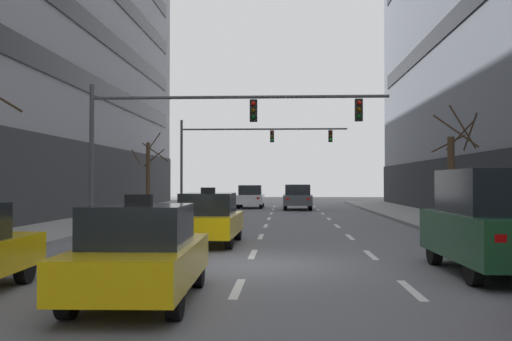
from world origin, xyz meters
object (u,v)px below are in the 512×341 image
(taxi_driving_2, at_px, (141,254))
(car_parked_1, at_px, (492,222))
(taxi_driving_4, at_px, (209,219))
(street_tree_2, at_px, (452,174))
(street_tree_3, at_px, (148,174))
(traffic_signal_0, at_px, (203,123))
(traffic_signal_1, at_px, (242,145))
(car_driving_1, at_px, (251,197))
(car_driving_3, at_px, (298,197))
(pedestrian_0, at_px, (444,197))

(taxi_driving_2, height_order, car_parked_1, car_parked_1)
(taxi_driving_4, bearing_deg, street_tree_2, 35.24)
(car_parked_1, xyz_separation_m, street_tree_3, (-12.79, 23.51, 1.33))
(car_parked_1, xyz_separation_m, street_tree_2, (2.55, 11.96, 1.14))
(traffic_signal_0, relative_size, traffic_signal_1, 0.96)
(car_driving_1, bearing_deg, street_tree_3, -130.96)
(taxi_driving_4, bearing_deg, car_driving_1, 90.46)
(street_tree_2, bearing_deg, traffic_signal_1, 119.92)
(car_driving_3, bearing_deg, traffic_signal_0, -102.23)
(taxi_driving_4, distance_m, traffic_signal_1, 24.11)
(car_driving_1, bearing_deg, car_parked_1, -77.30)
(car_driving_3, relative_size, street_tree_3, 0.95)
(taxi_driving_2, distance_m, traffic_signal_0, 13.34)
(street_tree_2, height_order, pedestrian_0, street_tree_2)
(car_parked_1, xyz_separation_m, traffic_signal_0, (-7.42, 9.76, 3.08))
(taxi_driving_2, height_order, taxi_driving_4, taxi_driving_4)
(car_parked_1, distance_m, traffic_signal_0, 12.64)
(taxi_driving_4, height_order, street_tree_2, street_tree_2)
(taxi_driving_4, distance_m, car_parked_1, 8.61)
(taxi_driving_4, distance_m, street_tree_2, 11.34)
(taxi_driving_4, xyz_separation_m, traffic_signal_0, (-0.78, 4.30, 3.39))
(taxi_driving_2, xyz_separation_m, car_driving_3, (3.16, 31.16, 0.08))
(car_driving_1, height_order, traffic_signal_1, traffic_signal_1)
(taxi_driving_2, height_order, street_tree_2, street_tree_2)
(car_driving_1, distance_m, taxi_driving_4, 24.89)
(taxi_driving_4, xyz_separation_m, car_parked_1, (6.64, -5.47, 0.31))
(traffic_signal_0, bearing_deg, taxi_driving_4, -79.75)
(taxi_driving_2, xyz_separation_m, traffic_signal_1, (-0.80, 32.38, 3.81))
(traffic_signal_0, bearing_deg, car_driving_3, 77.77)
(street_tree_3, distance_m, pedestrian_0, 17.51)
(traffic_signal_0, distance_m, street_tree_3, 14.86)
(car_driving_3, xyz_separation_m, car_parked_1, (3.45, -28.05, 0.23))
(traffic_signal_0, bearing_deg, traffic_signal_1, 89.98)
(taxi_driving_4, distance_m, traffic_signal_0, 5.53)
(traffic_signal_1, height_order, street_tree_2, traffic_signal_1)
(taxi_driving_2, distance_m, street_tree_2, 17.69)
(taxi_driving_2, bearing_deg, car_parked_1, 25.19)
(car_driving_3, distance_m, taxi_driving_4, 22.81)
(car_driving_1, xyz_separation_m, street_tree_3, (-5.95, -6.85, 1.60))
(taxi_driving_2, xyz_separation_m, street_tree_2, (9.16, 15.07, 1.45))
(taxi_driving_2, relative_size, taxi_driving_4, 0.99)
(car_parked_1, relative_size, street_tree_3, 0.93)
(car_driving_1, xyz_separation_m, taxi_driving_4, (0.20, -24.89, -0.05))
(taxi_driving_4, bearing_deg, car_driving_3, 81.97)
(taxi_driving_2, xyz_separation_m, taxi_driving_4, (-0.03, 8.58, 0.01))
(traffic_signal_1, relative_size, pedestrian_0, 6.87)
(street_tree_2, relative_size, street_tree_3, 0.99)
(car_driving_3, bearing_deg, car_parked_1, -82.99)
(taxi_driving_2, bearing_deg, street_tree_2, 58.71)
(taxi_driving_2, relative_size, traffic_signal_0, 0.37)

